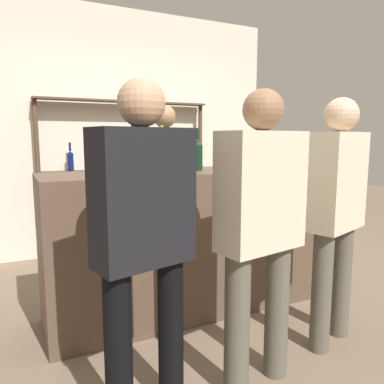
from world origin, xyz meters
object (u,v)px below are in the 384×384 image
counter_bottle_0 (197,154)px  customer_center (260,221)px  counter_bottle_3 (162,155)px  wine_glass (176,153)px  counter_bottle_1 (128,157)px  server_behind_counter (165,177)px  customer_right (336,204)px  ice_bucket (281,155)px  counter_bottle_4 (134,153)px  counter_bottle_2 (235,155)px  customer_left (144,230)px

counter_bottle_0 → customer_center: (-0.14, -0.99, -0.30)m
counter_bottle_3 → wine_glass: size_ratio=1.91×
counter_bottle_3 → counter_bottle_1: bearing=-176.9°
wine_glass → server_behind_counter: (0.15, 0.62, -0.26)m
customer_right → counter_bottle_1: bearing=37.6°
counter_bottle_1 → wine_glass: (0.47, 0.28, 0.01)m
counter_bottle_1 → ice_bucket: size_ratio=1.38×
counter_bottle_1 → wine_glass: 0.55m
counter_bottle_1 → counter_bottle_4: counter_bottle_4 is taller
customer_right → counter_bottle_2: bearing=0.1°
server_behind_counter → counter_bottle_3: bearing=-4.8°
counter_bottle_2 → wine_glass: 0.46m
counter_bottle_3 → wine_glass: counter_bottle_3 is taller
customer_center → wine_glass: bearing=-12.2°
counter_bottle_2 → counter_bottle_4: counter_bottle_4 is taller
counter_bottle_3 → customer_right: (0.86, -0.77, -0.29)m
customer_right → server_behind_counter: (-0.48, 1.66, 0.04)m
counter_bottle_0 → customer_left: size_ratio=0.20×
customer_center → customer_right: bearing=-88.6°
counter_bottle_2 → server_behind_counter: size_ratio=0.18×
customer_left → customer_center: bearing=-105.2°
counter_bottle_1 → counter_bottle_2: size_ratio=1.04×
counter_bottle_2 → counter_bottle_0: bearing=165.3°
counter_bottle_2 → server_behind_counter: bearing=104.4°
wine_glass → customer_center: (-0.05, -1.18, -0.31)m
ice_bucket → counter_bottle_0: bearing=172.3°
counter_bottle_3 → customer_center: bearing=-78.8°
counter_bottle_2 → counter_bottle_4: (-0.77, 0.13, 0.02)m
counter_bottle_2 → counter_bottle_4: 0.78m
counter_bottle_2 → counter_bottle_3: counter_bottle_3 is taller
customer_right → server_behind_counter: server_behind_counter is taller
counter_bottle_2 → customer_left: size_ratio=0.19×
wine_glass → customer_center: customer_center is taller
counter_bottle_0 → counter_bottle_1: counter_bottle_0 is taller
counter_bottle_1 → ice_bucket: 1.28m
counter_bottle_2 → customer_left: (-1.05, -0.89, -0.28)m
server_behind_counter → wine_glass: bearing=4.5°
counter_bottle_3 → ice_bucket: size_ratio=1.46×
counter_bottle_1 → ice_bucket: counter_bottle_1 is taller
counter_bottle_0 → counter_bottle_3: bearing=-165.7°
counter_bottle_2 → ice_bucket: 0.43m
customer_center → server_behind_counter: (0.20, 1.80, 0.05)m
customer_center → counter_bottle_1: bearing=15.4°
customer_right → customer_left: bearing=77.0°
counter_bottle_0 → customer_right: bearing=-57.6°
ice_bucket → customer_left: customer_left is taller
counter_bottle_4 → customer_right: customer_right is taller
counter_bottle_1 → server_behind_counter: (0.63, 0.90, -0.25)m
ice_bucket → customer_left: size_ratio=0.14×
counter_bottle_4 → customer_center: size_ratio=0.23×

